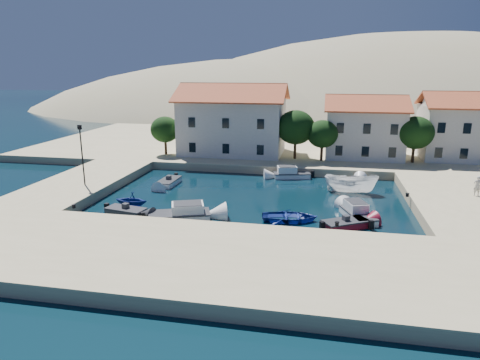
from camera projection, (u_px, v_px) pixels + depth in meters
name	position (u px, v px, depth m)	size (l,w,h in m)	color
ground	(233.00, 234.00, 33.87)	(400.00, 400.00, 0.00)	black
quay_south	(214.00, 261.00, 28.05)	(52.00, 12.00, 1.00)	tan
quay_east	(473.00, 205.00, 39.40)	(11.00, 20.00, 1.00)	tan
quay_west	(83.00, 184.00, 46.79)	(8.00, 20.00, 1.00)	tan
quay_north	(294.00, 146.00, 69.43)	(80.00, 36.00, 1.00)	tan
hills	(361.00, 172.00, 153.26)	(254.00, 176.00, 99.00)	tan
building_left	(233.00, 118.00, 60.06)	(14.70, 9.45, 9.70)	beige
building_mid	(364.00, 126.00, 57.82)	(10.50, 8.40, 8.30)	beige
building_right	(458.00, 125.00, 56.46)	(9.45, 8.40, 8.80)	beige
trees	(307.00, 130.00, 55.96)	(37.30, 5.30, 6.45)	#382314
lamppost	(82.00, 149.00, 43.53)	(0.35, 0.25, 6.22)	black
bollards	(274.00, 207.00, 36.73)	(29.36, 9.56, 0.30)	black
motorboat_grey_sw	(126.00, 211.00, 38.33)	(3.85, 2.28, 1.25)	#313236
cabin_cruiser_south	(179.00, 214.00, 37.11)	(5.71, 3.92, 1.60)	white
rowboat_south	(290.00, 221.00, 36.89)	(3.40, 4.76, 0.99)	navy
motorboat_red_se	(346.00, 224.00, 35.23)	(4.13, 3.45, 1.25)	maroon
cabin_cruiser_east	(358.00, 214.00, 37.20)	(3.19, 4.80, 1.60)	white
boat_east	(350.00, 192.00, 45.27)	(2.08, 5.53, 2.14)	white
motorboat_white_ne	(356.00, 183.00, 47.97)	(2.47, 3.82, 1.25)	white
rowboat_west	(132.00, 207.00, 40.60)	(2.71, 3.14, 1.65)	navy
motorboat_white_west	(169.00, 182.00, 48.21)	(1.85, 3.99, 1.25)	white
cabin_cruiser_north	(292.00, 174.00, 51.19)	(4.61, 2.79, 1.60)	white
pedestrian	(477.00, 186.00, 40.46)	(0.70, 0.46, 1.91)	beige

